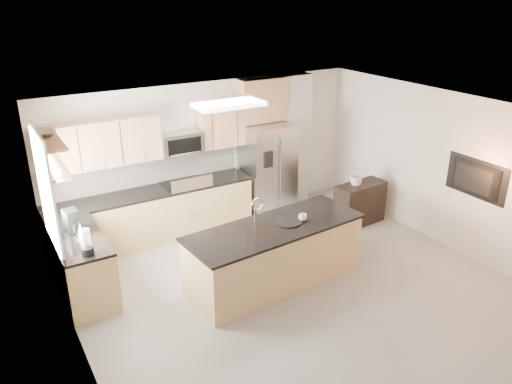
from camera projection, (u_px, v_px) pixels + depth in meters
floor at (311, 302)px, 7.05m from camera, size 6.50×6.50×0.00m
ceiling at (319, 122)px, 6.06m from camera, size 6.00×6.50×0.02m
wall_back at (208, 153)px, 9.14m from camera, size 6.00×0.02×2.60m
wall_left at (81, 283)px, 5.14m from camera, size 0.02×6.50×2.60m
wall_right at (465, 177)px, 7.97m from camera, size 0.02×6.50×2.60m
back_counter at (153, 215)px, 8.62m from camera, size 3.55×0.66×1.44m
left_counter at (82, 265)px, 7.08m from camera, size 0.66×1.50×0.92m
range at (187, 207)px, 8.91m from camera, size 0.76×0.64×1.14m
upper_cabinets at (139, 138)px, 8.19m from camera, size 3.50×0.33×0.75m
microwave at (180, 143)px, 8.56m from camera, size 0.76×0.40×0.40m
refrigerator at (267, 170)px, 9.50m from camera, size 0.92×0.78×1.78m
partition_column at (294, 140)px, 9.88m from camera, size 0.60×0.30×2.60m
window at (46, 192)px, 6.48m from camera, size 0.04×1.15×1.65m
shelf_lower at (52, 167)px, 6.51m from camera, size 0.30×1.20×0.04m
shelf_upper at (47, 139)px, 6.37m from camera, size 0.30×1.20×0.04m
ceiling_fixture at (229, 104)px, 7.16m from camera, size 1.00×0.50×0.06m
island at (275, 254)px, 7.37m from camera, size 2.76×1.18×1.35m
credenza at (360, 203)px, 9.27m from camera, size 1.01×0.49×0.79m
cup at (303, 217)px, 7.34m from camera, size 0.16×0.16×0.10m
platter at (288, 222)px, 7.29m from camera, size 0.46×0.46×0.02m
blender at (87, 244)px, 6.38m from camera, size 0.16×0.16×0.37m
kettle at (81, 230)px, 6.86m from camera, size 0.18×0.18×0.23m
coffee_maker at (72, 221)px, 6.98m from camera, size 0.21×0.24×0.33m
bowl at (45, 133)px, 6.42m from camera, size 0.37×0.37×0.09m
flower_vase at (358, 168)px, 8.98m from camera, size 0.66×0.60×0.61m
television at (473, 179)px, 7.75m from camera, size 0.14×1.08×0.62m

